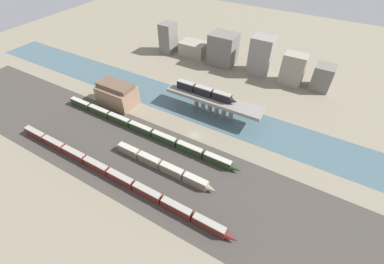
# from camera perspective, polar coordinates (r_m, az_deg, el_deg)

# --- Properties ---
(ground_plane) EXTENTS (400.00, 400.00, 0.00)m
(ground_plane) POSITION_cam_1_polar(r_m,az_deg,el_deg) (118.97, 0.59, -0.64)
(ground_plane) COLOR gray
(railbed_yard) EXTENTS (280.00, 42.00, 0.01)m
(railbed_yard) POSITION_cam_1_polar(r_m,az_deg,el_deg) (105.23, -5.94, -8.35)
(railbed_yard) COLOR #423D38
(railbed_yard) RESTS_ON ground
(river_water) EXTENTS (320.00, 23.24, 0.01)m
(river_water) POSITION_cam_1_polar(r_m,az_deg,el_deg) (132.01, 4.69, 4.25)
(river_water) COLOR #47606B
(river_water) RESTS_ON ground
(bridge) EXTENTS (49.41, 9.61, 9.29)m
(bridge) POSITION_cam_1_polar(r_m,az_deg,el_deg) (127.58, 4.88, 6.89)
(bridge) COLOR gray
(bridge) RESTS_ON ground
(train_on_bridge) EXTENTS (32.27, 3.19, 4.19)m
(train_on_bridge) POSITION_cam_1_polar(r_m,az_deg,el_deg) (127.10, 3.02, 8.96)
(train_on_bridge) COLOR black
(train_on_bridge) RESTS_ON bridge
(train_yard_near) EXTENTS (104.86, 2.61, 3.97)m
(train_yard_near) POSITION_cam_1_polar(r_m,az_deg,el_deg) (105.89, -17.64, -8.75)
(train_yard_near) COLOR #5B1E19
(train_yard_near) RESTS_ON ground
(train_yard_mid) EXTENTS (46.23, 2.85, 3.88)m
(train_yard_mid) POSITION_cam_1_polar(r_m,az_deg,el_deg) (104.12, -6.54, -7.52)
(train_yard_mid) COLOR gray
(train_yard_mid) RESTS_ON ground
(train_yard_far) EXTENTS (95.83, 2.61, 3.91)m
(train_yard_far) POSITION_cam_1_polar(r_m,az_deg,el_deg) (120.95, -10.84, 0.53)
(train_yard_far) COLOR #23381E
(train_yard_far) RESTS_ON ground
(warehouse_building) EXTENTS (19.16, 12.69, 12.23)m
(warehouse_building) POSITION_cam_1_polar(r_m,az_deg,el_deg) (140.41, -16.27, 8.05)
(warehouse_building) COLOR #937056
(warehouse_building) RESTS_ON ground
(city_block_far_left) EXTENTS (8.85, 10.91, 20.07)m
(city_block_far_left) POSITION_cam_1_polar(r_m,az_deg,el_deg) (189.76, -5.30, 20.10)
(city_block_far_left) COLOR slate
(city_block_far_left) RESTS_ON ground
(city_block_left) EXTENTS (17.90, 12.94, 9.39)m
(city_block_left) POSITION_cam_1_polar(r_m,az_deg,el_deg) (185.87, 0.45, 17.99)
(city_block_left) COLOR gray
(city_block_left) RESTS_ON ground
(city_block_center) EXTENTS (16.58, 13.76, 19.86)m
(city_block_center) POSITION_cam_1_polar(r_m,az_deg,el_deg) (173.62, 6.91, 17.78)
(city_block_center) COLOR slate
(city_block_center) RESTS_ON ground
(city_block_right) EXTENTS (13.04, 11.23, 22.64)m
(city_block_right) POSITION_cam_1_polar(r_m,az_deg,el_deg) (166.59, 15.13, 16.09)
(city_block_right) COLOR gray
(city_block_right) RESTS_ON ground
(city_block_far_right) EXTENTS (12.59, 8.71, 18.03)m
(city_block_far_right) POSITION_cam_1_polar(r_m,az_deg,el_deg) (161.53, 21.49, 12.82)
(city_block_far_right) COLOR gray
(city_block_far_right) RESTS_ON ground
(city_block_tall) EXTENTS (10.21, 10.55, 14.17)m
(city_block_tall) POSITION_cam_1_polar(r_m,az_deg,el_deg) (163.93, 26.97, 10.73)
(city_block_tall) COLOR slate
(city_block_tall) RESTS_ON ground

